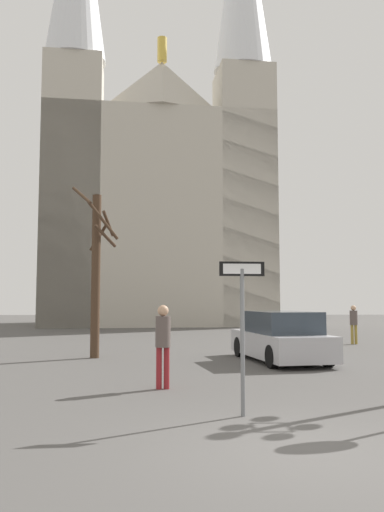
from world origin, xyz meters
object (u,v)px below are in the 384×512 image
Objects in this scene: pedestrian_walking at (354,321)px; one_way_arrow_sign at (242,316)px; parked_car_near_silver at (281,338)px; cathedral at (158,179)px; bare_tree at (96,269)px; pedestrian_standing at (163,338)px.

one_way_arrow_sign is at bearing -115.51° from pedestrian_walking.
parked_car_near_silver is (2.09, 7.37, -0.89)m from one_way_arrow_sign.
one_way_arrow_sign is at bearing -85.24° from cathedral.
bare_tree reaches higher than pedestrian_standing.
one_way_arrow_sign reaches higher than parked_car_near_silver.
pedestrian_standing is at bearing -125.85° from parked_car_near_silver.
one_way_arrow_sign is 0.44× the size of bare_tree.
bare_tree is (-3.72, 8.51, 1.28)m from one_way_arrow_sign.
parked_car_near_silver is (5.81, -1.13, -2.17)m from bare_tree.
one_way_arrow_sign reaches higher than pedestrian_standing.
pedestrian_walking is at bearing 26.04° from bare_tree.
one_way_arrow_sign is at bearing -66.37° from bare_tree.
pedestrian_standing is (2.36, -5.91, -1.81)m from bare_tree.
pedestrian_walking is (6.43, 13.46, -0.61)m from one_way_arrow_sign.
bare_tree is at bearing 113.63° from one_way_arrow_sign.
cathedral reaches higher than bare_tree.
bare_tree is 3.21× the size of pedestrian_standing.
pedestrian_standing is (-3.45, -4.78, 0.36)m from parked_car_near_silver.
bare_tree is 3.43× the size of pedestrian_walking.
bare_tree reaches higher than parked_car_near_silver.
pedestrian_standing is at bearing -87.54° from cathedral.
cathedral is 14.51× the size of one_way_arrow_sign.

